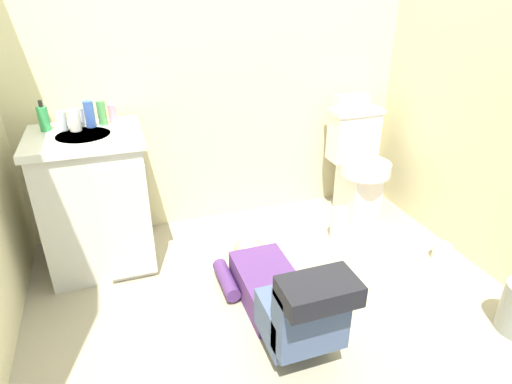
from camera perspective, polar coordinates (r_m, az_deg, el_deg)
The scene contains 16 objects.
ground_plane at distance 2.45m, azimuth 1.90°, elevation -13.63°, with size 3.05×2.90×0.04m, color tan.
wall_back at distance 2.85m, azimuth -5.20°, elevation 19.11°, with size 2.71×0.08×2.40m, color beige.
wall_right at distance 2.68m, azimuth 30.74°, elevation 15.25°, with size 0.08×1.90×2.40m, color beige.
toilet at distance 3.16m, azimuth 13.32°, elevation 3.57°, with size 0.36×0.46×0.75m.
vanity_cabinet at distance 2.62m, azimuth -20.43°, elevation -1.09°, with size 0.60×0.53×0.82m.
faucet at distance 2.60m, azimuth -22.10°, elevation 9.18°, with size 0.02×0.02×0.10m, color silver.
person_plumber at distance 2.16m, azimuth 3.27°, elevation -13.37°, with size 0.39×1.06×0.52m.
tissue_box at distance 3.08m, azimuth 12.55°, elevation 11.55°, with size 0.22×0.11×0.10m, color silver.
soap_dispenser at distance 2.60m, azimuth -26.36°, elevation 8.75°, with size 0.06×0.06×0.17m.
bottle_clear at distance 2.57m, azimuth -24.37°, elevation 8.60°, with size 0.05×0.05×0.10m, color silver.
bottle_white at distance 2.53m, azimuth -22.95°, elevation 8.74°, with size 0.06×0.06×0.11m, color white.
bottle_blue at distance 2.56m, azimuth -21.23°, elevation 9.62°, with size 0.05×0.05×0.15m, color #3B5EB8.
bottle_green at distance 2.58m, azimuth -19.77°, elevation 9.83°, with size 0.05×0.05×0.14m, color #4E984E.
bottle_pink at distance 2.60m, azimuth -18.50°, elevation 9.80°, with size 0.04×0.04×0.11m, color pink.
paper_towel_roll at distance 2.89m, azimuth 10.96°, elevation -4.19°, with size 0.11×0.11×0.22m, color white.
toilet_paper_roll at distance 2.90m, azimuth 23.43°, elevation -7.32°, with size 0.11×0.11×0.10m, color white.
Camera 1 is at (-0.69, -1.75, 1.56)m, focal length 30.15 mm.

